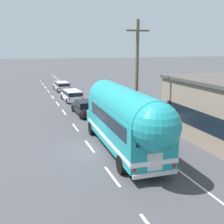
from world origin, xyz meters
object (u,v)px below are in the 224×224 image
Objects in this scene: utility_pole at (137,75)px; car_second at (72,95)px; painted_bus at (126,118)px; car_lead at (85,107)px; car_third at (62,86)px.

car_second is at bearing 99.60° from utility_pole.
painted_bus reaches higher than car_second.
utility_pole is at bearing -70.14° from car_lead.
painted_bus is 2.49× the size of car_second.
utility_pole reaches higher than car_third.
utility_pole is at bearing -80.40° from car_second.
utility_pole is 23.42m from car_third.
car_third is at bearing 89.29° from car_lead.
painted_bus is 11.16m from car_lead.
painted_bus is at bearing -90.46° from car_second.
car_third is at bearing 89.41° from painted_bus.
car_third is at bearing 95.61° from utility_pole.
car_second is (-2.39, 14.13, -3.63)m from utility_pole.
utility_pole is 5.38m from painted_bus.
car_lead is at bearing -90.55° from car_second.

